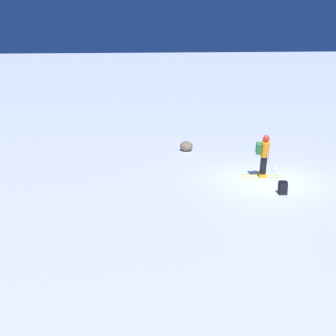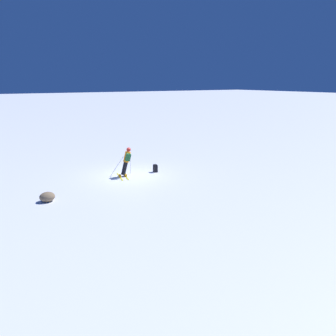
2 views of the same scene
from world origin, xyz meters
The scene contains 4 objects.
ground_plane centered at (0.00, 0.00, 0.00)m, with size 300.00×300.00×0.00m, color white.
skier centered at (0.25, 0.08, 1.02)m, with size 1.26×1.80×1.85m.
spare_backpack centered at (-1.75, 0.13, 0.24)m, with size 0.24×0.31×0.50m.
exposed_boulder_0 centered at (5.41, 2.04, 0.24)m, with size 0.74×0.63×0.48m, color #7A664C.
Camera 2 is at (8.27, 18.02, 5.74)m, focal length 35.00 mm.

